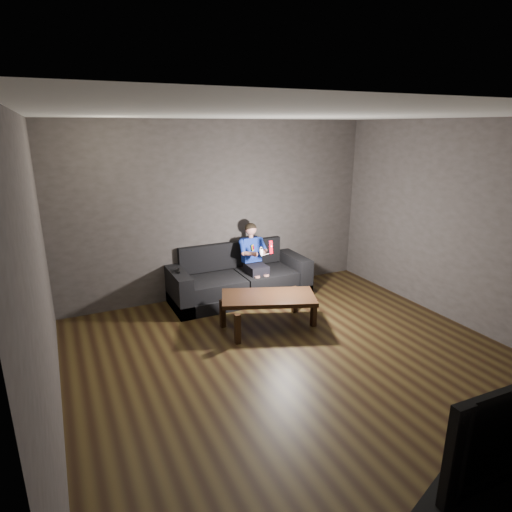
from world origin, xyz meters
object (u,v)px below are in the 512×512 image
sofa (238,281)px  media_console (486,496)px  coffee_table (268,300)px  child (254,254)px

sofa → media_console: (-0.14, -4.45, -0.01)m
sofa → coffee_table: 1.14m
child → coffee_table: size_ratio=0.78×
child → sofa: bearing=166.2°
media_console → child: bearing=65.2°
coffee_table → media_console: bearing=-91.6°
sofa → coffee_table: (-0.05, -1.13, 0.11)m
coffee_table → child: bearing=74.6°
coffee_table → media_console: (-0.09, -3.32, -0.12)m
sofa → media_console: 4.45m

